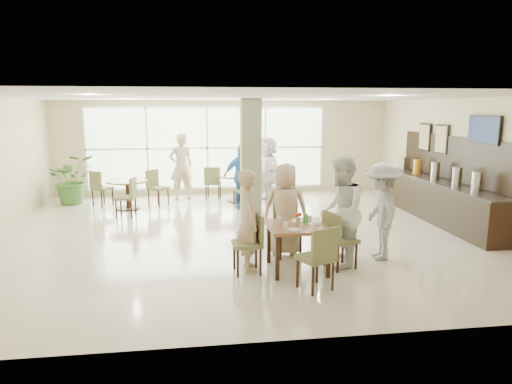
{
  "coord_description": "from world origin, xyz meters",
  "views": [
    {
      "loc": [
        -0.87,
        -9.18,
        2.61
      ],
      "look_at": [
        0.2,
        -1.2,
        1.1
      ],
      "focal_mm": 32.0,
      "sensor_mm": 36.0,
      "label": 1
    }
  ],
  "objects": [
    {
      "name": "ground",
      "position": [
        0.0,
        0.0,
        0.0
      ],
      "size": [
        10.0,
        10.0,
        0.0
      ],
      "primitive_type": "plane",
      "color": "beige",
      "rests_on": "ground"
    },
    {
      "name": "room_shell",
      "position": [
        0.0,
        0.0,
        1.7
      ],
      "size": [
        10.0,
        10.0,
        10.0
      ],
      "color": "white",
      "rests_on": "ground"
    },
    {
      "name": "window_bank",
      "position": [
        -0.5,
        4.46,
        1.4
      ],
      "size": [
        7.0,
        0.04,
        7.0
      ],
      "color": "silver",
      "rests_on": "ground"
    },
    {
      "name": "column",
      "position": [
        0.4,
        1.2,
        1.4
      ],
      "size": [
        0.45,
        0.45,
        2.8
      ],
      "primitive_type": "cube",
      "color": "#6A7350",
      "rests_on": "ground"
    },
    {
      "name": "main_table",
      "position": [
        0.73,
        -2.27,
        0.66
      ],
      "size": [
        0.95,
        0.95,
        0.75
      ],
      "color": "brown",
      "rests_on": "ground"
    },
    {
      "name": "round_table_left",
      "position": [
        -2.62,
        2.73,
        0.57
      ],
      "size": [
        1.06,
        1.06,
        0.75
      ],
      "color": "brown",
      "rests_on": "ground"
    },
    {
      "name": "round_table_right",
      "position": [
        0.31,
        3.29,
        0.58
      ],
      "size": [
        1.14,
        1.14,
        0.75
      ],
      "color": "brown",
      "rests_on": "ground"
    },
    {
      "name": "chairs_main_table",
      "position": [
        0.72,
        -2.31,
        0.47
      ],
      "size": [
        2.06,
        2.04,
        0.95
      ],
      "color": "olive",
      "rests_on": "ground"
    },
    {
      "name": "chairs_table_left",
      "position": [
        -2.59,
        2.7,
        0.47
      ],
      "size": [
        2.11,
        1.96,
        0.95
      ],
      "color": "olive",
      "rests_on": "ground"
    },
    {
      "name": "chairs_table_right",
      "position": [
        0.31,
        3.3,
        0.47
      ],
      "size": [
        1.88,
        1.96,
        0.95
      ],
      "color": "olive",
      "rests_on": "ground"
    },
    {
      "name": "tabletop_clutter",
      "position": [
        0.75,
        -2.29,
        0.81
      ],
      "size": [
        0.68,
        0.73,
        0.21
      ],
      "color": "white",
      "rests_on": "main_table"
    },
    {
      "name": "buffet_counter",
      "position": [
        4.7,
        0.51,
        0.55
      ],
      "size": [
        0.64,
        4.7,
        1.95
      ],
      "color": "black",
      "rests_on": "ground"
    },
    {
      "name": "wall_tv",
      "position": [
        4.94,
        -0.6,
        2.15
      ],
      "size": [
        0.06,
        1.0,
        0.58
      ],
      "color": "black",
      "rests_on": "ground"
    },
    {
      "name": "framed_art_a",
      "position": [
        4.95,
        1.0,
        1.85
      ],
      "size": [
        0.05,
        0.55,
        0.7
      ],
      "color": "black",
      "rests_on": "ground"
    },
    {
      "name": "framed_art_b",
      "position": [
        4.95,
        1.8,
        1.85
      ],
      "size": [
        0.05,
        0.55,
        0.7
      ],
      "color": "black",
      "rests_on": "ground"
    },
    {
      "name": "potted_plant",
      "position": [
        -4.19,
        3.6,
        0.67
      ],
      "size": [
        1.6,
        1.6,
        1.35
      ],
      "primitive_type": "imported",
      "rotation": [
        0.0,
        0.0,
        0.41
      ],
      "color": "#3B6C2B",
      "rests_on": "ground"
    },
    {
      "name": "teen_left",
      "position": [
        -0.04,
        -2.17,
        0.82
      ],
      "size": [
        0.42,
        0.62,
        1.65
      ],
      "primitive_type": "imported",
      "rotation": [
        0.0,
        0.0,
        1.61
      ],
      "color": "tan",
      "rests_on": "ground"
    },
    {
      "name": "teen_far",
      "position": [
        0.69,
        -1.45,
        0.82
      ],
      "size": [
        0.88,
        0.61,
        1.65
      ],
      "primitive_type": "imported",
      "rotation": [
        0.0,
        0.0,
        2.91
      ],
      "color": "tan",
      "rests_on": "ground"
    },
    {
      "name": "teen_right",
      "position": [
        1.47,
        -2.18,
        0.92
      ],
      "size": [
        0.96,
        1.08,
        1.84
      ],
      "primitive_type": "imported",
      "rotation": [
        0.0,
        0.0,
        -1.92
      ],
      "color": "white",
      "rests_on": "ground"
    },
    {
      "name": "teen_standing",
      "position": [
        2.27,
        -1.89,
        0.84
      ],
      "size": [
        0.76,
        1.16,
        1.68
      ],
      "primitive_type": "imported",
      "rotation": [
        0.0,
        0.0,
        -1.7
      ],
      "color": "#A1A1A3",
      "rests_on": "ground"
    },
    {
      "name": "adult_a",
      "position": [
        0.31,
        2.5,
        0.83
      ],
      "size": [
        1.1,
        0.82,
        1.67
      ],
      "primitive_type": "imported",
      "rotation": [
        0.0,
        0.0,
        0.29
      ],
      "color": "#458ED1",
      "rests_on": "ground"
    },
    {
      "name": "adult_b",
      "position": [
        1.13,
        3.24,
        0.9
      ],
      "size": [
        1.04,
        1.78,
        1.8
      ],
      "primitive_type": "imported",
      "rotation": [
        0.0,
        0.0,
        -1.37
      ],
      "color": "white",
      "rests_on": "ground"
    },
    {
      "name": "adult_standing",
      "position": [
        -1.27,
        3.74,
        0.95
      ],
      "size": [
        0.8,
        0.66,
        1.9
      ],
      "primitive_type": "imported",
      "rotation": [
        0.0,
        0.0,
        3.48
      ],
      "color": "tan",
      "rests_on": "ground"
    }
  ]
}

